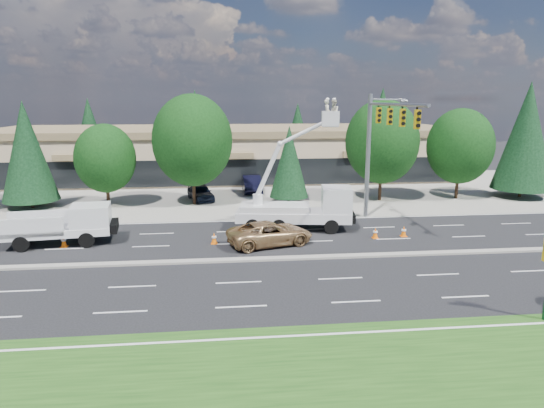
{
  "coord_description": "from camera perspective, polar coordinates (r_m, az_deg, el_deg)",
  "views": [
    {
      "loc": [
        -0.72,
        -25.19,
        8.64
      ],
      "look_at": [
        2.31,
        3.35,
        2.4
      ],
      "focal_mm": 32.0,
      "sensor_mm": 36.0,
      "label": 1
    }
  ],
  "objects": [
    {
      "name": "tree_back_d",
      "position": [
        71.0,
        12.78,
        9.42
      ],
      "size": [
        5.18,
        5.18,
        10.22
      ],
      "color": "#332114",
      "rests_on": "ground"
    },
    {
      "name": "tree_front_e",
      "position": [
        40.93,
        2.03,
        5.01
      ],
      "size": [
        3.29,
        3.29,
        6.49
      ],
      "color": "#332114",
      "rests_on": "ground"
    },
    {
      "name": "tree_back_a",
      "position": [
        69.49,
        -20.68,
        8.25
      ],
      "size": [
        4.46,
        4.46,
        8.79
      ],
      "color": "#332114",
      "rests_on": "ground"
    },
    {
      "name": "bucket_truck",
      "position": [
        32.48,
        3.86,
        0.22
      ],
      "size": [
        7.9,
        3.39,
        8.71
      ],
      "rotation": [
        0.0,
        0.0,
        -0.15
      ],
      "color": "silver",
      "rests_on": "ground"
    },
    {
      "name": "traffic_cone_d",
      "position": [
        31.38,
        12.06,
        -3.35
      ],
      "size": [
        0.4,
        0.4,
        0.7
      ],
      "color": "orange",
      "rests_on": "ground"
    },
    {
      "name": "tree_front_b",
      "position": [
        43.19,
        -26.89,
        5.57
      ],
      "size": [
        4.34,
        4.34,
        8.56
      ],
      "color": "#332114",
      "rests_on": "ground"
    },
    {
      "name": "tree_front_d",
      "position": [
        40.39,
        -9.36,
        7.38
      ],
      "size": [
        6.55,
        6.55,
        9.08
      ],
      "color": "#332114",
      "rests_on": "ground"
    },
    {
      "name": "tree_back_b",
      "position": [
        67.36,
        -8.97,
        9.27
      ],
      "size": [
        5.01,
        5.01,
        9.87
      ],
      "color": "#332114",
      "rests_on": "ground"
    },
    {
      "name": "tree_front_f",
      "position": [
        42.62,
        12.84,
        7.16
      ],
      "size": [
        6.25,
        6.25,
        8.67
      ],
      "color": "#332114",
      "rests_on": "ground"
    },
    {
      "name": "parked_car_west",
      "position": [
        42.49,
        -8.4,
        1.37
      ],
      "size": [
        2.81,
        4.44,
        1.41
      ],
      "primitive_type": "imported",
      "rotation": [
        0.0,
        0.0,
        0.3
      ],
      "color": "black",
      "rests_on": "ground"
    },
    {
      "name": "parked_car_east",
      "position": [
        45.87,
        -2.4,
        2.39
      ],
      "size": [
        1.8,
        4.8,
        1.57
      ],
      "primitive_type": "imported",
      "rotation": [
        0.0,
        0.0,
        0.03
      ],
      "color": "black",
      "rests_on": "ground"
    },
    {
      "name": "traffic_cone_c",
      "position": [
        30.01,
        -2.76,
        -3.81
      ],
      "size": [
        0.4,
        0.4,
        0.7
      ],
      "color": "orange",
      "rests_on": "ground"
    },
    {
      "name": "ground",
      "position": [
        26.64,
        -4.21,
        -6.69
      ],
      "size": [
        140.0,
        140.0,
        0.0
      ],
      "primitive_type": "plane",
      "color": "black",
      "rests_on": "ground"
    },
    {
      "name": "tree_front_h",
      "position": [
        48.37,
        27.71,
        7.1
      ],
      "size": [
        5.16,
        5.16,
        10.17
      ],
      "color": "#332114",
      "rests_on": "ground"
    },
    {
      "name": "tree_back_c",
      "position": [
        68.18,
        3.02,
        8.63
      ],
      "size": [
        4.11,
        4.11,
        8.1
      ],
      "color": "#332114",
      "rests_on": "ground"
    },
    {
      "name": "tree_front_c",
      "position": [
        41.52,
        -19.02,
        5.09
      ],
      "size": [
        4.85,
        4.85,
        6.73
      ],
      "color": "#332114",
      "rests_on": "ground"
    },
    {
      "name": "strip_mall",
      "position": [
        55.48,
        -5.32,
        6.2
      ],
      "size": [
        50.4,
        15.4,
        5.5
      ],
      "color": "tan",
      "rests_on": "ground"
    },
    {
      "name": "utility_pickup",
      "position": [
        31.86,
        -23.08,
        -2.68
      ],
      "size": [
        6.36,
        3.02,
        2.35
      ],
      "rotation": [
        0.0,
        0.0,
        0.13
      ],
      "color": "silver",
      "rests_on": "ground"
    },
    {
      "name": "traffic_cone_e",
      "position": [
        32.21,
        15.24,
        -3.11
      ],
      "size": [
        0.4,
        0.4,
        0.7
      ],
      "color": "orange",
      "rests_on": "ground"
    },
    {
      "name": "traffic_cone_a",
      "position": [
        31.47,
        -23.3,
        -4.06
      ],
      "size": [
        0.4,
        0.4,
        0.7
      ],
      "color": "orange",
      "rests_on": "ground"
    },
    {
      "name": "signal_mast",
      "position": [
        34.08,
        12.45,
        7.63
      ],
      "size": [
        2.76,
        10.16,
        9.0
      ],
      "color": "gray",
      "rests_on": "ground"
    },
    {
      "name": "minivan",
      "position": [
        29.23,
        -0.22,
        -3.46
      ],
      "size": [
        5.62,
        3.75,
        1.43
      ],
      "primitive_type": "imported",
      "rotation": [
        0.0,
        0.0,
        1.86
      ],
      "color": "tan",
      "rests_on": "ground"
    },
    {
      "name": "road_median",
      "position": [
        26.62,
        -4.22,
        -6.57
      ],
      "size": [
        120.0,
        0.55,
        0.12
      ],
      "primitive_type": "cube",
      "color": "gray",
      "rests_on": "ground"
    },
    {
      "name": "concrete_apron",
      "position": [
        46.02,
        -5.06,
        1.4
      ],
      "size": [
        140.0,
        22.0,
        0.01
      ],
      "primitive_type": "cube",
      "color": "gray",
      "rests_on": "ground"
    },
    {
      "name": "traffic_cone_b",
      "position": [
        29.74,
        -6.82,
        -4.03
      ],
      "size": [
        0.4,
        0.4,
        0.7
      ],
      "color": "orange",
      "rests_on": "ground"
    },
    {
      "name": "tree_front_g",
      "position": [
        45.4,
        21.25,
        6.35
      ],
      "size": [
        5.69,
        5.69,
        7.89
      ],
      "color": "#332114",
      "rests_on": "ground"
    }
  ]
}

